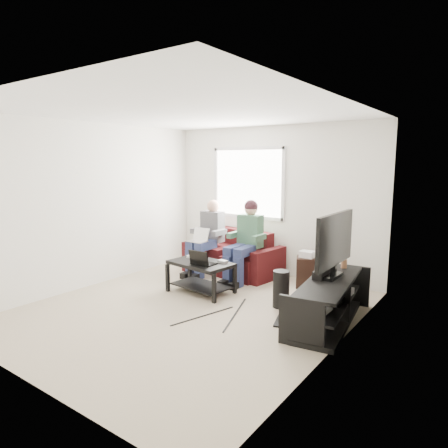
# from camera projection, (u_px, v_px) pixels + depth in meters

# --- Properties ---
(floor) EXTENTS (4.50, 4.50, 0.00)m
(floor) POSITION_uv_depth(u_px,v_px,m) (191.00, 309.00, 5.42)
(floor) COLOR tan
(floor) RESTS_ON ground
(ceiling) EXTENTS (4.50, 4.50, 0.00)m
(ceiling) POSITION_uv_depth(u_px,v_px,m) (188.00, 112.00, 5.02)
(ceiling) COLOR white
(ceiling) RESTS_ON wall_back
(wall_back) EXTENTS (4.50, 0.00, 4.50)m
(wall_back) POSITION_uv_depth(u_px,v_px,m) (272.00, 201.00, 7.03)
(wall_back) COLOR white
(wall_back) RESTS_ON floor
(wall_front) EXTENTS (4.50, 0.00, 4.50)m
(wall_front) POSITION_uv_depth(u_px,v_px,m) (18.00, 242.00, 3.41)
(wall_front) COLOR white
(wall_front) RESTS_ON floor
(wall_left) EXTENTS (0.00, 4.50, 4.50)m
(wall_left) POSITION_uv_depth(u_px,v_px,m) (94.00, 205.00, 6.37)
(wall_left) COLOR white
(wall_left) RESTS_ON floor
(wall_right) EXTENTS (0.00, 4.50, 4.50)m
(wall_right) POSITION_uv_depth(u_px,v_px,m) (339.00, 229.00, 4.07)
(wall_right) COLOR white
(wall_right) RESTS_ON floor
(window) EXTENTS (1.48, 0.04, 1.28)m
(window) POSITION_uv_depth(u_px,v_px,m) (248.00, 183.00, 7.26)
(window) COLOR white
(window) RESTS_ON wall_back
(sofa) EXTENTS (1.73, 0.94, 0.76)m
(sofa) POSITION_uv_depth(u_px,v_px,m) (234.00, 257.00, 7.13)
(sofa) COLOR #411012
(sofa) RESTS_ON floor
(person_left) EXTENTS (0.40, 0.70, 1.31)m
(person_left) POSITION_uv_depth(u_px,v_px,m) (207.00, 234.00, 7.09)
(person_left) COLOR navy
(person_left) RESTS_ON sofa
(person_right) EXTENTS (0.40, 0.71, 1.35)m
(person_right) POSITION_uv_depth(u_px,v_px,m) (246.00, 235.00, 6.63)
(person_right) COLOR navy
(person_right) RESTS_ON sofa
(laptop_silver) EXTENTS (0.35, 0.26, 0.24)m
(laptop_silver) POSITION_uv_depth(u_px,v_px,m) (198.00, 238.00, 6.88)
(laptop_silver) COLOR silver
(laptop_silver) RESTS_ON person_left
(coffee_table) EXTENTS (1.01, 0.68, 0.48)m
(coffee_table) POSITION_uv_depth(u_px,v_px,m) (201.00, 270.00, 6.07)
(coffee_table) COLOR black
(coffee_table) RESTS_ON floor
(laptop_black) EXTENTS (0.34, 0.25, 0.24)m
(laptop_black) POSITION_uv_depth(u_px,v_px,m) (204.00, 256.00, 5.90)
(laptop_black) COLOR black
(laptop_black) RESTS_ON coffee_table
(controller_a) EXTENTS (0.14, 0.09, 0.04)m
(controller_a) POSITION_uv_depth(u_px,v_px,m) (192.00, 257.00, 6.31)
(controller_a) COLOR silver
(controller_a) RESTS_ON coffee_table
(controller_b) EXTENTS (0.15, 0.11, 0.04)m
(controller_b) POSITION_uv_depth(u_px,v_px,m) (203.00, 257.00, 6.25)
(controller_b) COLOR black
(controller_b) RESTS_ON coffee_table
(controller_c) EXTENTS (0.15, 0.11, 0.04)m
(controller_c) POSITION_uv_depth(u_px,v_px,m) (223.00, 262.00, 6.00)
(controller_c) COLOR gray
(controller_c) RESTS_ON coffee_table
(tv_stand) EXTENTS (0.73, 1.74, 0.56)m
(tv_stand) POSITION_uv_depth(u_px,v_px,m) (329.00, 304.00, 4.93)
(tv_stand) COLOR black
(tv_stand) RESTS_ON floor
(tv) EXTENTS (0.12, 1.10, 0.81)m
(tv) POSITION_uv_depth(u_px,v_px,m) (335.00, 241.00, 4.89)
(tv) COLOR black
(tv) RESTS_ON tv_stand
(soundbar) EXTENTS (0.12, 0.50, 0.10)m
(soundbar) POSITION_uv_depth(u_px,v_px,m) (324.00, 272.00, 5.02)
(soundbar) COLOR black
(soundbar) RESTS_ON tv_stand
(drink_cup) EXTENTS (0.08, 0.08, 0.12)m
(drink_cup) POSITION_uv_depth(u_px,v_px,m) (344.00, 264.00, 5.41)
(drink_cup) COLOR #996542
(drink_cup) RESTS_ON tv_stand
(console_white) EXTENTS (0.30, 0.22, 0.06)m
(console_white) POSITION_uv_depth(u_px,v_px,m) (317.00, 307.00, 4.59)
(console_white) COLOR silver
(console_white) RESTS_ON tv_stand
(console_grey) EXTENTS (0.34, 0.26, 0.08)m
(console_grey) POSITION_uv_depth(u_px,v_px,m) (338.00, 291.00, 5.16)
(console_grey) COLOR gray
(console_grey) RESTS_ON tv_stand
(console_black) EXTENTS (0.38, 0.30, 0.07)m
(console_black) POSITION_uv_depth(u_px,v_px,m) (328.00, 299.00, 4.87)
(console_black) COLOR black
(console_black) RESTS_ON tv_stand
(subwoofer) EXTENTS (0.23, 0.23, 0.51)m
(subwoofer) POSITION_uv_depth(u_px,v_px,m) (281.00, 289.00, 5.47)
(subwoofer) COLOR black
(subwoofer) RESTS_ON floor
(keyboard_floor) EXTENTS (0.26, 0.45, 0.02)m
(keyboard_floor) POSITION_uv_depth(u_px,v_px,m) (282.00, 320.00, 5.01)
(keyboard_floor) COLOR black
(keyboard_floor) RESTS_ON floor
(end_table) EXTENTS (0.33, 0.33, 0.58)m
(end_table) POSITION_uv_depth(u_px,v_px,m) (307.00, 271.00, 6.35)
(end_table) COLOR black
(end_table) RESTS_ON floor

